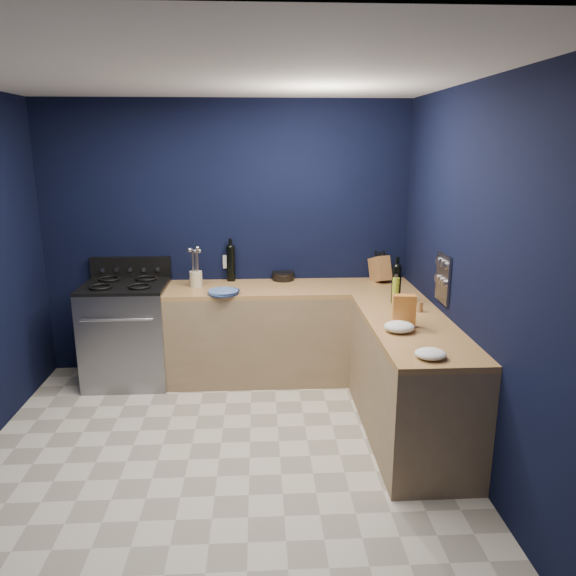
{
  "coord_description": "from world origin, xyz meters",
  "views": [
    {
      "loc": [
        0.3,
        -3.54,
        2.19
      ],
      "look_at": [
        0.55,
        1.0,
        1.0
      ],
      "focal_mm": 34.4,
      "sensor_mm": 36.0,
      "label": 1
    }
  ],
  "objects": [
    {
      "name": "wall_outlet",
      "position": [
        0.0,
        1.74,
        1.08
      ],
      "size": [
        0.09,
        0.02,
        0.13
      ],
      "primitive_type": "cube",
      "color": "white",
      "rests_on": "wall_back"
    },
    {
      "name": "top_right",
      "position": [
        1.44,
        0.29,
        0.88
      ],
      "size": [
        0.63,
        1.67,
        0.04
      ],
      "primitive_type": "cube",
      "color": "brown",
      "rests_on": "cab_right"
    },
    {
      "name": "towel_end",
      "position": [
        1.36,
        -0.39,
        0.93
      ],
      "size": [
        0.25,
        0.24,
        0.06
      ],
      "primitive_type": "ellipsoid",
      "rotation": [
        0.0,
        0.0,
        0.42
      ],
      "color": "white",
      "rests_on": "top_right"
    },
    {
      "name": "towel_front",
      "position": [
        1.29,
        0.11,
        0.94
      ],
      "size": [
        0.23,
        0.2,
        0.08
      ],
      "primitive_type": "ellipsoid",
      "rotation": [
        0.0,
        0.0,
        0.08
      ],
      "color": "white",
      "rests_on": "top_right"
    },
    {
      "name": "plate_stack",
      "position": [
        -0.01,
        1.2,
        0.92
      ],
      "size": [
        0.35,
        0.35,
        0.03
      ],
      "primitive_type": "cylinder",
      "rotation": [
        0.0,
        0.0,
        0.42
      ],
      "color": "#4554AB",
      "rests_on": "top_back"
    },
    {
      "name": "floor",
      "position": [
        0.0,
        0.0,
        -0.01
      ],
      "size": [
        3.5,
        3.5,
        0.02
      ],
      "primitive_type": "cube",
      "color": "beige",
      "rests_on": "ground"
    },
    {
      "name": "top_back",
      "position": [
        0.6,
        1.44,
        0.88
      ],
      "size": [
        2.3,
        0.63,
        0.04
      ],
      "primitive_type": "cube",
      "color": "brown",
      "rests_on": "cab_back"
    },
    {
      "name": "knife_block",
      "position": [
        1.47,
        1.6,
        1.02
      ],
      "size": [
        0.2,
        0.3,
        0.29
      ],
      "primitive_type": "cube",
      "rotation": [
        -0.31,
        0.0,
        0.29
      ],
      "color": "brown",
      "rests_on": "top_back"
    },
    {
      "name": "gas_range",
      "position": [
        -0.93,
        1.42,
        0.46
      ],
      "size": [
        0.76,
        0.66,
        0.92
      ],
      "primitive_type": "cube",
      "color": "gray",
      "rests_on": "floor"
    },
    {
      "name": "backguard",
      "position": [
        -0.93,
        1.72,
        1.04
      ],
      "size": [
        0.76,
        0.06,
        0.2
      ],
      "primitive_type": "cube",
      "color": "black",
      "rests_on": "gas_range"
    },
    {
      "name": "ramekin",
      "position": [
        -0.33,
        1.68,
        0.92
      ],
      "size": [
        0.11,
        0.11,
        0.03
      ],
      "primitive_type": "cylinder",
      "rotation": [
        0.0,
        0.0,
        0.36
      ],
      "color": "white",
      "rests_on": "top_back"
    },
    {
      "name": "ceiling",
      "position": [
        0.0,
        0.0,
        2.61
      ],
      "size": [
        3.5,
        3.5,
        0.02
      ],
      "primitive_type": "cube",
      "color": "silver",
      "rests_on": "ground"
    },
    {
      "name": "spice_jar_near",
      "position": [
        1.41,
        0.69,
        0.95
      ],
      "size": [
        0.04,
        0.04,
        0.09
      ],
      "primitive_type": "cylinder",
      "rotation": [
        0.0,
        0.0,
        0.01
      ],
      "color": "olive",
      "rests_on": "top_right"
    },
    {
      "name": "cab_back",
      "position": [
        0.6,
        1.44,
        0.43
      ],
      "size": [
        2.3,
        0.63,
        0.86
      ],
      "primitive_type": "cube",
      "color": "#8A7253",
      "rests_on": "floor"
    },
    {
      "name": "wall_front",
      "position": [
        0.0,
        -1.76,
        1.3
      ],
      "size": [
        3.5,
        0.02,
        2.6
      ],
      "primitive_type": "cube",
      "color": "black",
      "rests_on": "ground"
    },
    {
      "name": "lemon_basket",
      "position": [
        0.54,
        1.69,
        0.94
      ],
      "size": [
        0.27,
        0.27,
        0.08
      ],
      "primitive_type": "cylinder",
      "rotation": [
        0.0,
        0.0,
        -0.31
      ],
      "color": "black",
      "rests_on": "top_back"
    },
    {
      "name": "oil_bottle",
      "position": [
        1.42,
        0.74,
        1.02
      ],
      "size": [
        0.06,
        0.06,
        0.24
      ],
      "primitive_type": "cylinder",
      "rotation": [
        0.0,
        0.0,
        0.08
      ],
      "color": "#91A925",
      "rests_on": "top_right"
    },
    {
      "name": "cab_right",
      "position": [
        1.44,
        0.29,
        0.43
      ],
      "size": [
        0.63,
        1.67,
        0.86
      ],
      "primitive_type": "cube",
      "color": "#8A7253",
      "rests_on": "floor"
    },
    {
      "name": "spice_jar_far",
      "position": [
        1.58,
        0.58,
        0.94
      ],
      "size": [
        0.04,
        0.04,
        0.08
      ],
      "primitive_type": "cylinder",
      "rotation": [
        0.0,
        0.0,
        0.06
      ],
      "color": "olive",
      "rests_on": "top_right"
    },
    {
      "name": "spice_panel",
      "position": [
        1.74,
        0.55,
        1.18
      ],
      "size": [
        0.02,
        0.28,
        0.38
      ],
      "primitive_type": "cube",
      "color": "gray",
      "rests_on": "wall_right"
    },
    {
      "name": "wall_back",
      "position": [
        0.0,
        1.76,
        1.3
      ],
      "size": [
        3.5,
        0.02,
        2.6
      ],
      "primitive_type": "cube",
      "color": "black",
      "rests_on": "ground"
    },
    {
      "name": "wine_bottle_back",
      "position": [
        0.03,
        1.69,
        1.07
      ],
      "size": [
        0.11,
        0.11,
        0.34
      ],
      "primitive_type": "cylinder",
      "rotation": [
        0.0,
        0.0,
        0.42
      ],
      "color": "black",
      "rests_on": "top_back"
    },
    {
      "name": "utensil_crock",
      "position": [
        -0.28,
        1.48,
        0.97
      ],
      "size": [
        0.13,
        0.13,
        0.15
      ],
      "primitive_type": "cylinder",
      "rotation": [
        0.0,
        0.0,
        -0.12
      ],
      "color": "beige",
      "rests_on": "top_back"
    },
    {
      "name": "wall_right",
      "position": [
        1.76,
        0.0,
        1.3
      ],
      "size": [
        0.02,
        3.5,
        2.6
      ],
      "primitive_type": "cube",
      "color": "black",
      "rests_on": "ground"
    },
    {
      "name": "oven_door",
      "position": [
        -0.93,
        1.1,
        0.45
      ],
      "size": [
        0.59,
        0.02,
        0.42
      ],
      "primitive_type": "cube",
      "color": "black",
      "rests_on": "gas_range"
    },
    {
      "name": "wine_bottle_right",
      "position": [
        1.44,
        0.84,
        1.06
      ],
      "size": [
        0.1,
        0.1,
        0.31
      ],
      "primitive_type": "cylinder",
      "rotation": [
        0.0,
        0.0,
        0.35
      ],
      "color": "black",
      "rests_on": "top_right"
    },
    {
      "name": "cooktop",
      "position": [
        -0.93,
        1.42,
        0.94
      ],
      "size": [
        0.76,
        0.66,
        0.03
      ],
      "primitive_type": "cube",
      "color": "black",
      "rests_on": "gas_range"
    },
    {
      "name": "crouton_bag",
      "position": [
        1.35,
        0.22,
        1.02
      ],
      "size": [
        0.17,
        0.09,
        0.24
      ],
      "primitive_type": "cube",
      "rotation": [
        0.0,
        0.0,
        -0.11
      ],
      "color": "#C02A37",
      "rests_on": "top_right"
    }
  ]
}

